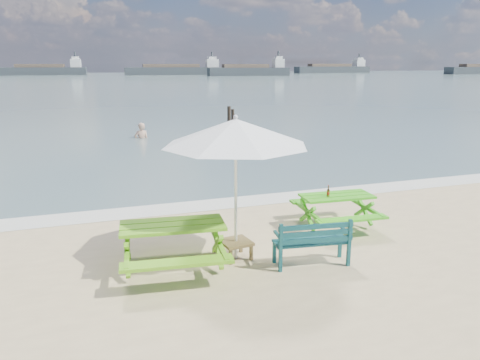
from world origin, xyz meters
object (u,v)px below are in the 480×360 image
object	(u,v)px
picnic_table_right	(336,212)
beer_bottle	(328,193)
park_bench	(311,251)
patio_umbrella	(236,132)
picnic_table_left	(173,248)
swimmer	(142,142)
side_table	(236,249)

from	to	relation	value
picnic_table_right	beer_bottle	bearing A→B (deg)	-171.45
park_bench	patio_umbrella	world-z (taller)	patio_umbrella
picnic_table_left	picnic_table_right	world-z (taller)	picnic_table_left
picnic_table_right	beer_bottle	xyz separation A→B (m)	(-0.23, -0.04, 0.45)
picnic_table_right	swimmer	distance (m)	13.86
picnic_table_left	side_table	bearing A→B (deg)	6.01
picnic_table_right	park_bench	distance (m)	2.05
picnic_table_right	side_table	bearing A→B (deg)	-161.31
park_bench	beer_bottle	bearing A→B (deg)	52.62
picnic_table_left	swimmer	xyz separation A→B (m)	(1.32, 14.62, -0.59)
side_table	beer_bottle	world-z (taller)	beer_bottle
side_table	beer_bottle	distance (m)	2.51
side_table	patio_umbrella	bearing A→B (deg)	180.00
beer_bottle	swimmer	size ratio (longest dim) A/B	0.13
patio_umbrella	park_bench	bearing A→B (deg)	-30.00
side_table	swimmer	world-z (taller)	swimmer
side_table	swimmer	xyz separation A→B (m)	(0.17, 14.50, -0.37)
picnic_table_right	patio_umbrella	distance (m)	3.30
park_bench	picnic_table_right	bearing A→B (deg)	48.01
patio_umbrella	side_table	bearing A→B (deg)	0.00
side_table	patio_umbrella	size ratio (longest dim) A/B	0.20
picnic_table_left	beer_bottle	distance (m)	3.59
picnic_table_left	park_bench	size ratio (longest dim) A/B	1.54
picnic_table_left	picnic_table_right	bearing A→B (deg)	14.87
park_bench	side_table	size ratio (longest dim) A/B	2.37
picnic_table_right	side_table	xyz separation A→B (m)	(-2.53, -0.86, -0.17)
picnic_table_right	beer_bottle	distance (m)	0.51
picnic_table_left	picnic_table_right	xyz separation A→B (m)	(3.68, 0.98, -0.05)
beer_bottle	picnic_table_left	bearing A→B (deg)	-164.71
patio_umbrella	swimmer	xyz separation A→B (m)	(0.17, 14.50, -2.48)
swimmer	park_bench	bearing A→B (deg)	-86.28
swimmer	patio_umbrella	bearing A→B (deg)	-90.68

